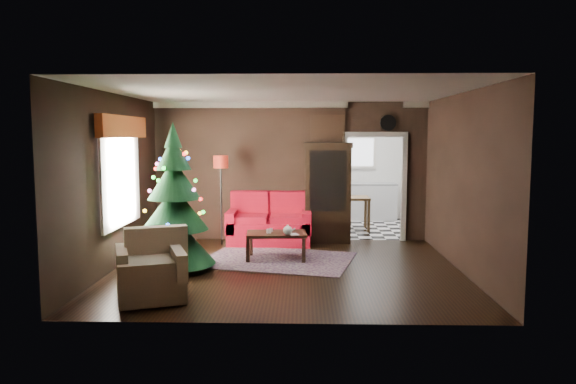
{
  "coord_description": "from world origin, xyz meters",
  "views": [
    {
      "loc": [
        0.27,
        -8.47,
        2.14
      ],
      "look_at": [
        0.0,
        0.9,
        1.15
      ],
      "focal_mm": 33.82,
      "sensor_mm": 36.0,
      "label": 1
    }
  ],
  "objects_px": {
    "armchair": "(150,265)",
    "teapot": "(288,230)",
    "floor_lamp": "(221,203)",
    "loveseat": "(269,219)",
    "wall_clock": "(388,123)",
    "christmas_tree": "(174,204)",
    "curio_cabinet": "(328,195)",
    "kitchen_table": "(353,213)",
    "coffee_table": "(277,246)"
  },
  "relations": [
    {
      "from": "floor_lamp",
      "to": "armchair",
      "type": "relative_size",
      "value": 2.05
    },
    {
      "from": "loveseat",
      "to": "armchair",
      "type": "distance_m",
      "value": 3.92
    },
    {
      "from": "coffee_table",
      "to": "teapot",
      "type": "distance_m",
      "value": 0.43
    },
    {
      "from": "curio_cabinet",
      "to": "teapot",
      "type": "relative_size",
      "value": 10.74
    },
    {
      "from": "christmas_tree",
      "to": "curio_cabinet",
      "type": "bearing_deg",
      "value": 42.95
    },
    {
      "from": "kitchen_table",
      "to": "wall_clock",
      "type": "bearing_deg",
      "value": -66.25
    },
    {
      "from": "floor_lamp",
      "to": "armchair",
      "type": "height_order",
      "value": "floor_lamp"
    },
    {
      "from": "christmas_tree",
      "to": "wall_clock",
      "type": "distance_m",
      "value": 4.68
    },
    {
      "from": "curio_cabinet",
      "to": "teapot",
      "type": "distance_m",
      "value": 1.99
    },
    {
      "from": "loveseat",
      "to": "christmas_tree",
      "type": "distance_m",
      "value": 2.58
    },
    {
      "from": "coffee_table",
      "to": "teapot",
      "type": "xyz_separation_m",
      "value": [
        0.2,
        -0.23,
        0.31
      ]
    },
    {
      "from": "loveseat",
      "to": "christmas_tree",
      "type": "bearing_deg",
      "value": -122.74
    },
    {
      "from": "teapot",
      "to": "coffee_table",
      "type": "bearing_deg",
      "value": 130.94
    },
    {
      "from": "coffee_table",
      "to": "floor_lamp",
      "type": "bearing_deg",
      "value": 132.76
    },
    {
      "from": "christmas_tree",
      "to": "wall_clock",
      "type": "height_order",
      "value": "wall_clock"
    },
    {
      "from": "curio_cabinet",
      "to": "wall_clock",
      "type": "distance_m",
      "value": 1.88
    },
    {
      "from": "curio_cabinet",
      "to": "teapot",
      "type": "xyz_separation_m",
      "value": [
        -0.74,
        -1.8,
        -0.4
      ]
    },
    {
      "from": "loveseat",
      "to": "floor_lamp",
      "type": "relative_size",
      "value": 0.93
    },
    {
      "from": "teapot",
      "to": "curio_cabinet",
      "type": "bearing_deg",
      "value": 67.57
    },
    {
      "from": "loveseat",
      "to": "christmas_tree",
      "type": "height_order",
      "value": "christmas_tree"
    },
    {
      "from": "teapot",
      "to": "wall_clock",
      "type": "distance_m",
      "value": 3.32
    },
    {
      "from": "teapot",
      "to": "floor_lamp",
      "type": "bearing_deg",
      "value": 132.48
    },
    {
      "from": "kitchen_table",
      "to": "curio_cabinet",
      "type": "bearing_deg",
      "value": -114.44
    },
    {
      "from": "curio_cabinet",
      "to": "coffee_table",
      "type": "xyz_separation_m",
      "value": [
        -0.94,
        -1.57,
        -0.71
      ]
    },
    {
      "from": "coffee_table",
      "to": "armchair",
      "type": "bearing_deg",
      "value": -123.11
    },
    {
      "from": "loveseat",
      "to": "wall_clock",
      "type": "relative_size",
      "value": 5.31
    },
    {
      "from": "curio_cabinet",
      "to": "teapot",
      "type": "height_order",
      "value": "curio_cabinet"
    },
    {
      "from": "armchair",
      "to": "coffee_table",
      "type": "height_order",
      "value": "armchair"
    },
    {
      "from": "wall_clock",
      "to": "kitchen_table",
      "type": "relative_size",
      "value": 0.43
    },
    {
      "from": "teapot",
      "to": "kitchen_table",
      "type": "bearing_deg",
      "value": 66.67
    },
    {
      "from": "coffee_table",
      "to": "teapot",
      "type": "relative_size",
      "value": 5.75
    },
    {
      "from": "armchair",
      "to": "teapot",
      "type": "distance_m",
      "value": 2.73
    },
    {
      "from": "armchair",
      "to": "wall_clock",
      "type": "xyz_separation_m",
      "value": [
        3.67,
        4.09,
        1.92
      ]
    },
    {
      "from": "loveseat",
      "to": "teapot",
      "type": "xyz_separation_m",
      "value": [
        0.41,
        -1.58,
        0.05
      ]
    },
    {
      "from": "armchair",
      "to": "teapot",
      "type": "bearing_deg",
      "value": 30.38
    },
    {
      "from": "loveseat",
      "to": "wall_clock",
      "type": "distance_m",
      "value": 3.04
    },
    {
      "from": "floor_lamp",
      "to": "wall_clock",
      "type": "bearing_deg",
      "value": 9.11
    },
    {
      "from": "wall_clock",
      "to": "teapot",
      "type": "bearing_deg",
      "value": -134.45
    },
    {
      "from": "coffee_table",
      "to": "wall_clock",
      "type": "xyz_separation_m",
      "value": [
        2.14,
        1.75,
        2.14
      ]
    },
    {
      "from": "armchair",
      "to": "kitchen_table",
      "type": "height_order",
      "value": "armchair"
    },
    {
      "from": "loveseat",
      "to": "curio_cabinet",
      "type": "distance_m",
      "value": 1.25
    },
    {
      "from": "armchair",
      "to": "floor_lamp",
      "type": "bearing_deg",
      "value": 63.36
    },
    {
      "from": "christmas_tree",
      "to": "kitchen_table",
      "type": "height_order",
      "value": "christmas_tree"
    },
    {
      "from": "wall_clock",
      "to": "kitchen_table",
      "type": "height_order",
      "value": "wall_clock"
    },
    {
      "from": "armchair",
      "to": "christmas_tree",
      "type": "bearing_deg",
      "value": 71.21
    },
    {
      "from": "armchair",
      "to": "loveseat",
      "type": "bearing_deg",
      "value": 49.98
    },
    {
      "from": "coffee_table",
      "to": "christmas_tree",
      "type": "bearing_deg",
      "value": -154.02
    },
    {
      "from": "floor_lamp",
      "to": "armchair",
      "type": "xyz_separation_m",
      "value": [
        -0.39,
        -3.57,
        -0.37
      ]
    },
    {
      "from": "armchair",
      "to": "wall_clock",
      "type": "bearing_deg",
      "value": 27.75
    },
    {
      "from": "coffee_table",
      "to": "wall_clock",
      "type": "height_order",
      "value": "wall_clock"
    }
  ]
}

